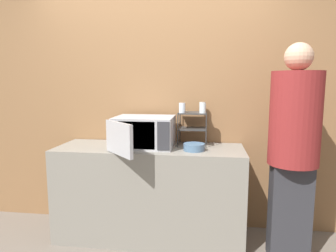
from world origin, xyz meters
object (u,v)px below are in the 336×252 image
(person, at_px, (294,143))
(bowl, at_px, (194,147))
(glass_front_left, at_px, (182,108))
(glass_front_right, at_px, (203,108))
(microwave, at_px, (143,132))
(dish_rack, at_px, (193,121))
(glass_back_right, at_px, (202,107))

(person, bearing_deg, bowl, 171.82)
(glass_front_left, bearing_deg, bowl, -54.83)
(bowl, xyz_separation_m, person, (0.82, -0.12, 0.09))
(glass_front_right, height_order, person, person)
(glass_front_right, bearing_deg, glass_front_left, -179.48)
(microwave, xyz_separation_m, dish_rack, (0.46, 0.16, 0.09))
(microwave, distance_m, glass_front_left, 0.43)
(person, bearing_deg, glass_front_left, 162.61)
(glass_back_right, height_order, glass_front_right, same)
(glass_front_left, height_order, glass_back_right, same)
(microwave, relative_size, glass_back_right, 7.98)
(dish_rack, relative_size, glass_front_right, 3.36)
(glass_back_right, bearing_deg, person, -29.93)
(dish_rack, bearing_deg, glass_back_right, 37.97)
(person, bearing_deg, dish_rack, 156.70)
(glass_back_right, bearing_deg, microwave, -157.35)
(glass_front_left, distance_m, person, 1.03)
(glass_back_right, relative_size, bowl, 0.50)
(glass_back_right, xyz_separation_m, glass_front_right, (0.01, -0.14, 0.00))
(microwave, distance_m, glass_back_right, 0.63)
(bowl, bearing_deg, glass_back_right, 79.06)
(glass_front_left, distance_m, glass_front_right, 0.19)
(dish_rack, bearing_deg, microwave, -160.98)
(microwave, relative_size, glass_front_left, 7.98)
(dish_rack, height_order, glass_front_right, glass_front_right)
(microwave, xyz_separation_m, person, (1.31, -0.21, -0.03))
(microwave, bearing_deg, bowl, -10.64)
(glass_front_left, relative_size, bowl, 0.50)
(glass_front_right, xyz_separation_m, person, (0.75, -0.30, -0.25))
(microwave, xyz_separation_m, glass_back_right, (0.55, 0.23, 0.23))
(glass_front_left, bearing_deg, glass_back_right, 36.83)
(dish_rack, relative_size, glass_back_right, 3.36)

